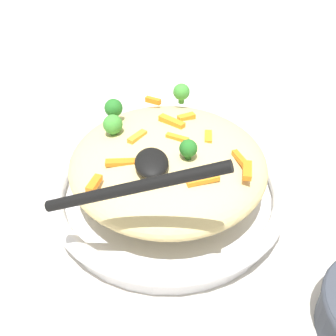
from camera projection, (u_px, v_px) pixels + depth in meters
The scene contains 19 objects.
ground_plane at pixel (168, 206), 0.60m from camera, with size 2.40×2.40×0.00m, color beige.
serving_bowl at pixel (168, 192), 0.58m from camera, with size 0.33×0.33×0.05m.
pasta_mound at pixel (168, 162), 0.55m from camera, with size 0.27×0.26×0.07m, color #D1BA7A.
carrot_piece_0 at pixel (137, 137), 0.53m from camera, with size 0.03×0.01×0.01m, color orange.
carrot_piece_1 at pixel (172, 122), 0.55m from camera, with size 0.04×0.01×0.01m, color orange.
carrot_piece_2 at pixel (177, 137), 0.52m from camera, with size 0.03×0.01×0.01m, color orange.
carrot_piece_3 at pixel (208, 137), 0.53m from camera, with size 0.03×0.01×0.01m, color orange.
carrot_piece_4 at pixel (121, 162), 0.49m from camera, with size 0.04×0.01×0.01m, color orange.
carrot_piece_5 at pixel (203, 180), 0.47m from camera, with size 0.04×0.01×0.01m, color orange.
carrot_piece_6 at pixel (247, 170), 0.48m from camera, with size 0.03×0.01×0.01m, color orange.
carrot_piece_7 at pixel (186, 117), 0.57m from camera, with size 0.02×0.01×0.01m, color orange.
carrot_piece_8 at pixel (153, 101), 0.61m from camera, with size 0.02×0.01×0.01m, color orange.
carrot_piece_9 at pixel (241, 160), 0.50m from camera, with size 0.04×0.01×0.01m, color orange.
carrot_piece_10 at pixel (94, 183), 0.46m from camera, with size 0.03×0.01×0.01m, color orange.
broccoli_floret_0 at pixel (113, 125), 0.54m from camera, with size 0.03×0.03×0.03m.
broccoli_floret_1 at pixel (188, 149), 0.49m from camera, with size 0.02×0.02×0.03m.
broccoli_floret_2 at pixel (181, 92), 0.60m from camera, with size 0.02×0.02×0.03m.
broccoli_floret_3 at pixel (114, 108), 0.57m from camera, with size 0.03×0.03×0.03m.
serving_spoon at pixel (144, 172), 0.44m from camera, with size 0.14×0.18×0.09m.
Camera 1 is at (-0.43, 0.04, 0.41)m, focal length 43.75 mm.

